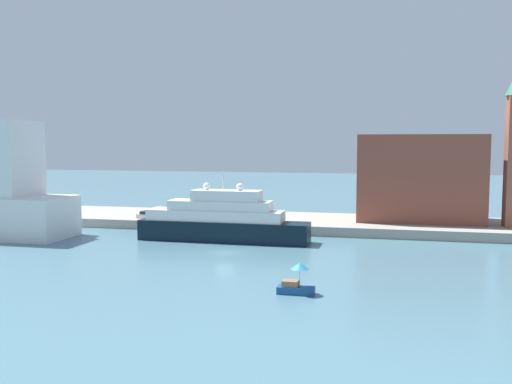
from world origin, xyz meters
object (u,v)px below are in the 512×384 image
(harbor_building, at_px, (420,178))
(person_figure, at_px, (169,214))
(mooring_bollard, at_px, (263,222))
(large_yacht, at_px, (221,221))
(small_motorboat, at_px, (296,282))
(parked_car, at_px, (149,215))

(harbor_building, bearing_deg, person_figure, -168.37)
(mooring_bollard, bearing_deg, harbor_building, 22.81)
(large_yacht, bearing_deg, small_motorboat, -59.36)
(small_motorboat, distance_m, person_figure, 46.80)
(harbor_building, relative_size, mooring_bollard, 30.77)
(harbor_building, bearing_deg, mooring_bollard, -157.19)
(large_yacht, xyz_separation_m, small_motorboat, (15.81, -26.69, -1.88))
(person_figure, xyz_separation_m, mooring_bollard, (17.18, -1.85, -0.49))
(large_yacht, xyz_separation_m, person_figure, (-12.75, 10.37, -0.69))
(large_yacht, height_order, mooring_bollard, large_yacht)
(parked_car, distance_m, person_figure, 3.84)
(small_motorboat, bearing_deg, mooring_bollard, 107.91)
(large_yacht, bearing_deg, parked_car, 147.15)
(parked_car, bearing_deg, small_motorboat, -49.11)
(small_motorboat, height_order, mooring_bollard, small_motorboat)
(harbor_building, xyz_separation_m, person_figure, (-42.28, -8.70, -6.49))
(large_yacht, distance_m, parked_car, 19.74)
(harbor_building, height_order, person_figure, harbor_building)
(harbor_building, bearing_deg, small_motorboat, -106.69)
(parked_car, bearing_deg, mooring_bollard, -5.92)
(small_motorboat, relative_size, person_figure, 2.07)
(small_motorboat, distance_m, parked_car, 49.46)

